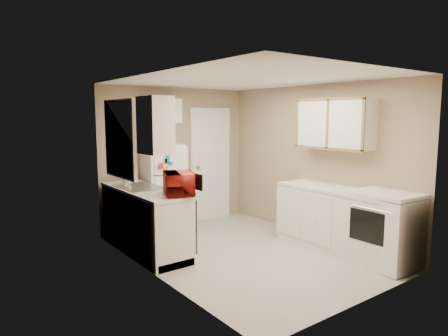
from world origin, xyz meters
TOP-DOWN VIEW (x-y plane):
  - floor at (0.00, 0.00)m, footprint 3.80×3.80m
  - ceiling at (0.00, 0.00)m, footprint 3.80×3.80m
  - wall_left at (-1.40, 0.00)m, footprint 3.80×3.80m
  - wall_right at (1.40, 0.00)m, footprint 3.80×3.80m
  - wall_back at (0.00, 1.90)m, footprint 2.80×2.80m
  - wall_front at (0.00, -1.90)m, footprint 2.80×2.80m
  - left_counter at (-1.10, 0.90)m, footprint 0.60×1.80m
  - dishwasher at (-0.81, 0.30)m, footprint 0.03×0.58m
  - sink at (-1.10, 1.05)m, footprint 0.54×0.74m
  - microwave at (-0.92, 0.24)m, footprint 0.60×0.47m
  - soap_bottle at (-1.12, 1.48)m, footprint 0.11×0.11m
  - window_blinds at (-1.36, 1.05)m, footprint 0.10×0.98m
  - upper_cabinet_left at (-1.25, 0.22)m, footprint 0.30×0.45m
  - refrigerator at (-0.44, 1.58)m, footprint 0.67×0.65m
  - cabinet_over_fridge at (-0.40, 1.75)m, footprint 0.70×0.30m
  - interior_door at (0.70, 1.86)m, footprint 0.86×0.06m
  - right_counter at (1.10, -0.80)m, footprint 0.60×2.00m
  - stove at (1.14, -1.44)m, footprint 0.69×0.83m
  - upper_cabinet_right at (1.25, -0.50)m, footprint 0.30×1.20m

SIDE VIEW (x-z plane):
  - floor at x=0.00m, z-range 0.00..0.00m
  - left_counter at x=-1.10m, z-range 0.00..0.90m
  - right_counter at x=1.10m, z-range 0.00..0.90m
  - stove at x=1.14m, z-range 0.00..0.97m
  - dishwasher at x=-0.81m, z-range 0.13..0.85m
  - refrigerator at x=-0.44m, z-range 0.00..1.46m
  - sink at x=-1.10m, z-range 0.78..0.94m
  - soap_bottle at x=-1.12m, z-range 0.91..1.09m
  - interior_door at x=0.70m, z-range -0.02..2.06m
  - microwave at x=-0.92m, z-range 0.87..1.23m
  - wall_left at x=-1.40m, z-range 1.20..1.20m
  - wall_right at x=1.40m, z-range 1.20..1.20m
  - wall_back at x=0.00m, z-range 1.20..1.20m
  - wall_front at x=0.00m, z-range 1.20..1.20m
  - window_blinds at x=-1.36m, z-range 1.06..2.14m
  - upper_cabinet_left at x=-1.25m, z-range 1.45..2.15m
  - upper_cabinet_right at x=1.25m, z-range 1.45..2.15m
  - cabinet_over_fridge at x=-0.40m, z-range 1.80..2.20m
  - ceiling at x=0.00m, z-range 2.40..2.40m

